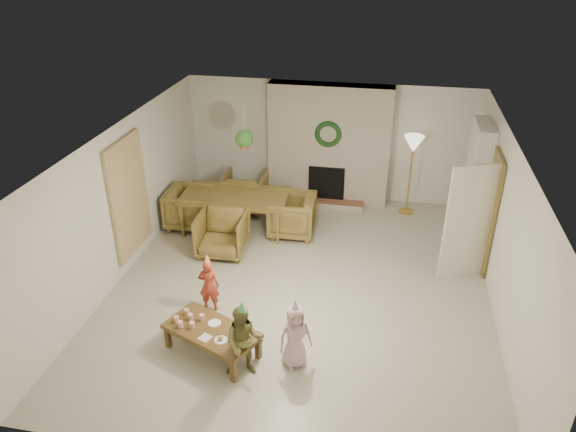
% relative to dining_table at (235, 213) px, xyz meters
% --- Properties ---
extents(floor, '(7.00, 7.00, 0.00)m').
position_rel_dining_table_xyz_m(floor, '(1.58, -1.63, -0.36)').
color(floor, '#B7B29E').
rests_on(floor, ground).
extents(ceiling, '(7.00, 7.00, 0.00)m').
position_rel_dining_table_xyz_m(ceiling, '(1.58, -1.63, 2.14)').
color(ceiling, white).
rests_on(ceiling, wall_back).
extents(wall_back, '(7.00, 0.00, 7.00)m').
position_rel_dining_table_xyz_m(wall_back, '(1.58, 1.87, 0.89)').
color(wall_back, silver).
rests_on(wall_back, floor).
extents(wall_front, '(7.00, 0.00, 7.00)m').
position_rel_dining_table_xyz_m(wall_front, '(1.58, -5.13, 0.89)').
color(wall_front, silver).
rests_on(wall_front, floor).
extents(wall_left, '(0.00, 7.00, 7.00)m').
position_rel_dining_table_xyz_m(wall_left, '(-1.42, -1.63, 0.89)').
color(wall_left, silver).
rests_on(wall_left, floor).
extents(wall_right, '(0.00, 7.00, 7.00)m').
position_rel_dining_table_xyz_m(wall_right, '(4.58, -1.63, 0.89)').
color(wall_right, silver).
rests_on(wall_right, floor).
extents(fireplace_mass, '(2.50, 0.40, 2.50)m').
position_rel_dining_table_xyz_m(fireplace_mass, '(1.58, 1.67, 0.89)').
color(fireplace_mass, '#5E2518').
rests_on(fireplace_mass, floor).
extents(fireplace_hearth, '(1.60, 0.30, 0.12)m').
position_rel_dining_table_xyz_m(fireplace_hearth, '(1.58, 1.32, -0.30)').
color(fireplace_hearth, brown).
rests_on(fireplace_hearth, floor).
extents(fireplace_firebox, '(0.75, 0.12, 0.75)m').
position_rel_dining_table_xyz_m(fireplace_firebox, '(1.58, 1.49, 0.09)').
color(fireplace_firebox, black).
rests_on(fireplace_firebox, floor).
extents(fireplace_wreath, '(0.54, 0.10, 0.54)m').
position_rel_dining_table_xyz_m(fireplace_wreath, '(1.58, 1.44, 1.19)').
color(fireplace_wreath, '#153819').
rests_on(fireplace_wreath, fireplace_mass).
extents(floor_lamp_base, '(0.31, 0.31, 0.03)m').
position_rel_dining_table_xyz_m(floor_lamp_base, '(3.27, 1.37, -0.34)').
color(floor_lamp_base, gold).
rests_on(floor_lamp_base, floor).
extents(floor_lamp_post, '(0.03, 0.03, 1.49)m').
position_rel_dining_table_xyz_m(floor_lamp_post, '(3.27, 1.37, 0.42)').
color(floor_lamp_post, gold).
rests_on(floor_lamp_post, floor).
extents(floor_lamp_shade, '(0.40, 0.40, 0.33)m').
position_rel_dining_table_xyz_m(floor_lamp_shade, '(3.27, 1.37, 1.13)').
color(floor_lamp_shade, beige).
rests_on(floor_lamp_shade, floor_lamp_post).
extents(bookshelf_carcass, '(0.30, 1.00, 2.20)m').
position_rel_dining_table_xyz_m(bookshelf_carcass, '(4.42, 0.67, 0.74)').
color(bookshelf_carcass, white).
rests_on(bookshelf_carcass, floor).
extents(bookshelf_shelf_a, '(0.30, 0.92, 0.03)m').
position_rel_dining_table_xyz_m(bookshelf_shelf_a, '(4.40, 0.67, 0.09)').
color(bookshelf_shelf_a, white).
rests_on(bookshelf_shelf_a, bookshelf_carcass).
extents(bookshelf_shelf_b, '(0.30, 0.92, 0.03)m').
position_rel_dining_table_xyz_m(bookshelf_shelf_b, '(4.40, 0.67, 0.49)').
color(bookshelf_shelf_b, white).
rests_on(bookshelf_shelf_b, bookshelf_carcass).
extents(bookshelf_shelf_c, '(0.30, 0.92, 0.03)m').
position_rel_dining_table_xyz_m(bookshelf_shelf_c, '(4.40, 0.67, 0.89)').
color(bookshelf_shelf_c, white).
rests_on(bookshelf_shelf_c, bookshelf_carcass).
extents(bookshelf_shelf_d, '(0.30, 0.92, 0.03)m').
position_rel_dining_table_xyz_m(bookshelf_shelf_d, '(4.40, 0.67, 1.29)').
color(bookshelf_shelf_d, white).
rests_on(bookshelf_shelf_d, bookshelf_carcass).
extents(books_row_lower, '(0.20, 0.40, 0.24)m').
position_rel_dining_table_xyz_m(books_row_lower, '(4.38, 0.52, 0.23)').
color(books_row_lower, '#B33C21').
rests_on(books_row_lower, bookshelf_shelf_a).
extents(books_row_mid, '(0.20, 0.44, 0.24)m').
position_rel_dining_table_xyz_m(books_row_mid, '(4.38, 0.72, 0.63)').
color(books_row_mid, '#275C8F').
rests_on(books_row_mid, bookshelf_shelf_b).
extents(books_row_upper, '(0.20, 0.36, 0.22)m').
position_rel_dining_table_xyz_m(books_row_upper, '(4.38, 0.57, 1.02)').
color(books_row_upper, gold).
rests_on(books_row_upper, bookshelf_shelf_c).
extents(door_frame, '(0.05, 0.86, 2.04)m').
position_rel_dining_table_xyz_m(door_frame, '(4.54, -0.43, 0.66)').
color(door_frame, brown).
rests_on(door_frame, floor).
extents(door_leaf, '(0.77, 0.32, 2.00)m').
position_rel_dining_table_xyz_m(door_leaf, '(4.16, -0.81, 0.64)').
color(door_leaf, beige).
rests_on(door_leaf, floor).
extents(curtain_panel, '(0.06, 1.20, 2.00)m').
position_rel_dining_table_xyz_m(curtain_panel, '(-1.38, -1.43, 0.89)').
color(curtain_panel, '#C9BC8E').
rests_on(curtain_panel, wall_left).
extents(dining_table, '(2.06, 1.19, 0.71)m').
position_rel_dining_table_xyz_m(dining_table, '(0.00, 0.00, 0.00)').
color(dining_table, brown).
rests_on(dining_table, floor).
extents(dining_chair_near, '(0.87, 0.89, 0.79)m').
position_rel_dining_table_xyz_m(dining_chair_near, '(0.03, -0.89, 0.04)').
color(dining_chair_near, brown).
rests_on(dining_chair_near, floor).
extents(dining_chair_far, '(0.87, 0.89, 0.79)m').
position_rel_dining_table_xyz_m(dining_chair_far, '(-0.03, 0.89, 0.04)').
color(dining_chair_far, brown).
rests_on(dining_chair_far, floor).
extents(dining_chair_left, '(0.89, 0.87, 0.79)m').
position_rel_dining_table_xyz_m(dining_chair_left, '(-0.89, -0.03, 0.04)').
color(dining_chair_left, brown).
rests_on(dining_chair_left, floor).
extents(dining_chair_right, '(0.89, 0.87, 0.79)m').
position_rel_dining_table_xyz_m(dining_chair_right, '(1.11, 0.04, 0.04)').
color(dining_chair_right, brown).
rests_on(dining_chair_right, floor).
extents(hanging_plant_cord, '(0.01, 0.01, 0.70)m').
position_rel_dining_table_xyz_m(hanging_plant_cord, '(0.28, -0.13, 1.79)').
color(hanging_plant_cord, tan).
rests_on(hanging_plant_cord, ceiling).
extents(hanging_plant_pot, '(0.16, 0.16, 0.12)m').
position_rel_dining_table_xyz_m(hanging_plant_pot, '(0.28, -0.13, 1.44)').
color(hanging_plant_pot, brown).
rests_on(hanging_plant_pot, hanging_plant_cord).
extents(hanging_plant_foliage, '(0.32, 0.32, 0.32)m').
position_rel_dining_table_xyz_m(hanging_plant_foliage, '(0.28, -0.13, 1.56)').
color(hanging_plant_foliage, '#24511B').
rests_on(hanging_plant_foliage, hanging_plant_pot).
extents(coffee_table_top, '(1.44, 1.10, 0.06)m').
position_rel_dining_table_xyz_m(coffee_table_top, '(0.66, -3.44, 0.01)').
color(coffee_table_top, brown).
rests_on(coffee_table_top, floor).
extents(coffee_table_apron, '(1.31, 0.97, 0.08)m').
position_rel_dining_table_xyz_m(coffee_table_apron, '(0.66, -3.44, -0.06)').
color(coffee_table_apron, brown).
rests_on(coffee_table_apron, floor).
extents(coffee_leg_fl, '(0.09, 0.09, 0.34)m').
position_rel_dining_table_xyz_m(coffee_leg_fl, '(0.01, -3.45, -0.19)').
color(coffee_leg_fl, brown).
rests_on(coffee_leg_fl, floor).
extents(coffee_leg_fr, '(0.09, 0.09, 0.34)m').
position_rel_dining_table_xyz_m(coffee_leg_fr, '(1.09, -3.91, -0.19)').
color(coffee_leg_fr, brown).
rests_on(coffee_leg_fr, floor).
extents(coffee_leg_bl, '(0.09, 0.09, 0.34)m').
position_rel_dining_table_xyz_m(coffee_leg_bl, '(0.22, -2.97, -0.19)').
color(coffee_leg_bl, brown).
rests_on(coffee_leg_bl, floor).
extents(coffee_leg_br, '(0.09, 0.09, 0.34)m').
position_rel_dining_table_xyz_m(coffee_leg_br, '(1.30, -3.43, -0.19)').
color(coffee_leg_br, brown).
rests_on(coffee_leg_br, floor).
extents(cup_a, '(0.09, 0.09, 0.09)m').
position_rel_dining_table_xyz_m(cup_a, '(0.14, -3.38, 0.09)').
color(cup_a, white).
rests_on(cup_a, coffee_table_top).
extents(cup_b, '(0.09, 0.09, 0.09)m').
position_rel_dining_table_xyz_m(cup_b, '(0.22, -3.20, 0.09)').
color(cup_b, white).
rests_on(cup_b, coffee_table_top).
extents(cup_c, '(0.09, 0.09, 0.09)m').
position_rel_dining_table_xyz_m(cup_c, '(0.23, -3.47, 0.09)').
color(cup_c, white).
rests_on(cup_c, coffee_table_top).
extents(cup_d, '(0.09, 0.09, 0.09)m').
position_rel_dining_table_xyz_m(cup_d, '(0.31, -3.29, 0.09)').
color(cup_d, white).
rests_on(cup_d, coffee_table_top).
extents(cup_e, '(0.09, 0.09, 0.09)m').
position_rel_dining_table_xyz_m(cup_e, '(0.39, -3.45, 0.09)').
color(cup_e, white).
rests_on(cup_e, coffee_table_top).
extents(cup_f, '(0.09, 0.09, 0.09)m').
position_rel_dining_table_xyz_m(cup_f, '(0.47, -3.27, 0.09)').
color(cup_f, white).
rests_on(cup_f, coffee_table_top).
extents(plate_a, '(0.23, 0.23, 0.01)m').
position_rel_dining_table_xyz_m(plate_a, '(0.66, -3.31, 0.05)').
color(plate_a, white).
rests_on(plate_a, coffee_table_top).
extents(plate_b, '(0.23, 0.23, 0.01)m').
position_rel_dining_table_xyz_m(plate_b, '(0.85, -3.63, 0.05)').
color(plate_b, white).
rests_on(plate_b, coffee_table_top).
extents(plate_c, '(0.23, 0.23, 0.01)m').
position_rel_dining_table_xyz_m(plate_c, '(1.11, -3.52, 0.05)').
color(plate_c, white).
rests_on(plate_c, coffee_table_top).
extents(food_scoop, '(0.09, 0.09, 0.07)m').
position_rel_dining_table_xyz_m(food_scoop, '(0.85, -3.63, 0.08)').
color(food_scoop, tan).
rests_on(food_scoop, plate_b).
extents(napkin_left, '(0.20, 0.20, 0.01)m').
position_rel_dining_table_xyz_m(napkin_left, '(0.63, -3.62, 0.05)').
color(napkin_left, '#E9ABBA').
rests_on(napkin_left, coffee_table_top).
extents(napkin_right, '(0.20, 0.20, 0.01)m').
position_rel_dining_table_xyz_m(napkin_right, '(1.05, -3.41, 0.05)').
color(napkin_right, '#E9ABBA').
rests_on(napkin_right, coffee_table_top).
extents(child_red, '(0.34, 0.24, 0.87)m').
position_rel_dining_table_xyz_m(child_red, '(0.32, -2.52, 0.08)').
color(child_red, '#A53523').
rests_on(child_red, floor).
extents(party_hat_red, '(0.14, 0.14, 0.16)m').
position_rel_dining_table_xyz_m(party_hat_red, '(0.32, -2.52, 0.55)').
color(party_hat_red, '#FFC354').
rests_on(party_hat_red, child_red).
extents(child_plaid, '(0.58, 0.49, 1.04)m').
position_rel_dining_table_xyz_m(child_plaid, '(1.19, -3.74, 0.16)').
color(child_plaid, '#935E28').
rests_on(child_plaid, floor).
extents(party_hat_plaid, '(0.14, 0.14, 0.17)m').
position_rel_dining_table_xyz_m(party_hat_plaid, '(1.19, -3.74, 0.72)').
color(party_hat_plaid, '#4FB966').
rests_on(party_hat_plaid, child_plaid).
extents(child_pink, '(0.54, 0.49, 0.93)m').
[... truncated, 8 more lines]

